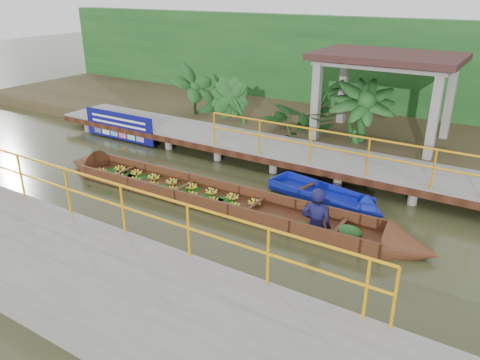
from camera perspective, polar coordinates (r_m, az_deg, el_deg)
The scene contains 10 objects.
ground at distance 12.30m, azimuth -6.10°, elevation -2.16°, with size 80.00×80.00×0.00m, color #292E17.
land_strip at distance 18.31m, azimuth 8.54°, elevation 6.86°, with size 30.00×8.00×0.45m, color #312918.
far_dock at distance 14.75m, azimuth 2.11°, elevation 4.24°, with size 16.00×2.06×1.66m.
near_dock at distance 8.94m, azimuth -17.98°, elevation -11.35°, with size 18.00×2.40×1.73m.
pavilion at distance 15.69m, azimuth 17.51°, elevation 13.16°, with size 4.40×3.00×3.00m.
foliage_backdrop at distance 20.20m, azimuth 11.84°, elevation 13.28°, with size 30.00×0.80×4.00m, color #154217.
vendor_boat at distance 11.61m, azimuth -1.44°, elevation -2.13°, with size 10.65×1.34×2.37m.
moored_blue_boat at distance 11.86m, azimuth 12.73°, elevation -2.88°, with size 3.26×1.36×0.75m.
blue_banner at distance 17.09m, azimuth -14.56°, elevation 6.39°, with size 3.17×0.04×0.99m.
tropical_plants at distance 15.29m, azimuth 13.06°, elevation 7.19°, with size 14.21×1.21×1.51m.
Camera 1 is at (7.03, -8.68, 5.14)m, focal length 35.00 mm.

